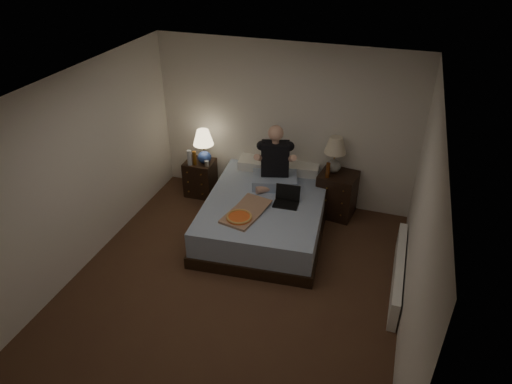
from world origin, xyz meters
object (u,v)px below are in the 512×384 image
(person, at_px, (275,157))
(laptop, at_px, (286,197))
(water_bottle, at_px, (190,158))
(beer_bottle_left, at_px, (194,158))
(lamp_left, at_px, (204,147))
(beer_bottle_right, at_px, (328,170))
(pizza_box, at_px, (239,218))
(nightstand_right, at_px, (337,194))
(nightstand_left, at_px, (200,178))
(soda_can, at_px, (207,163))
(radiator, at_px, (398,272))
(lamp_right, at_px, (335,155))
(bed, at_px, (265,214))

(person, relative_size, laptop, 2.74)
(water_bottle, bearing_deg, beer_bottle_left, 21.83)
(lamp_left, bearing_deg, beer_bottle_left, -135.81)
(beer_bottle_right, relative_size, person, 0.25)
(laptop, height_order, pizza_box, laptop)
(person, bearing_deg, laptop, -72.30)
(nightstand_right, bearing_deg, laptop, -117.98)
(lamp_left, bearing_deg, person, -11.50)
(nightstand_left, height_order, beer_bottle_right, beer_bottle_right)
(soda_can, relative_size, beer_bottle_right, 0.43)
(water_bottle, bearing_deg, soda_can, 7.35)
(nightstand_right, xyz_separation_m, lamp_left, (-2.12, -0.10, 0.52))
(beer_bottle_left, height_order, beer_bottle_right, beer_bottle_right)
(water_bottle, bearing_deg, lamp_left, 37.20)
(water_bottle, distance_m, soda_can, 0.28)
(person, xyz_separation_m, pizza_box, (-0.19, -1.01, -0.42))
(radiator, bearing_deg, beer_bottle_left, 160.77)
(lamp_right, xyz_separation_m, radiator, (1.10, -1.39, -0.78))
(nightstand_right, bearing_deg, water_bottle, -166.17)
(lamp_right, relative_size, beer_bottle_right, 2.43)
(laptop, xyz_separation_m, radiator, (1.59, -0.54, -0.46))
(water_bottle, distance_m, pizza_box, 1.67)
(bed, height_order, beer_bottle_left, beer_bottle_left)
(bed, height_order, nightstand_left, nightstand_left)
(bed, xyz_separation_m, laptop, (0.32, -0.07, 0.39))
(pizza_box, bearing_deg, nightstand_right, 63.49)
(water_bottle, height_order, soda_can, water_bottle)
(water_bottle, height_order, beer_bottle_right, beer_bottle_right)
(soda_can, height_order, beer_bottle_left, beer_bottle_left)
(bed, height_order, beer_bottle_right, beer_bottle_right)
(water_bottle, bearing_deg, beer_bottle_right, 2.85)
(beer_bottle_right, bearing_deg, person, -163.69)
(lamp_right, bearing_deg, nightstand_left, -175.93)
(laptop, distance_m, radiator, 1.74)
(bed, bearing_deg, laptop, -17.82)
(bed, relative_size, lamp_right, 3.85)
(pizza_box, bearing_deg, water_bottle, 149.50)
(water_bottle, bearing_deg, bed, -19.33)
(lamp_right, bearing_deg, lamp_left, -175.81)
(water_bottle, xyz_separation_m, pizza_box, (1.24, -1.12, -0.14))
(water_bottle, xyz_separation_m, person, (1.42, -0.11, 0.29))
(laptop, xyz_separation_m, pizza_box, (-0.49, -0.55, -0.08))
(beer_bottle_left, distance_m, beer_bottle_right, 2.09)
(beer_bottle_right, xyz_separation_m, pizza_box, (-0.92, -1.23, -0.23))
(nightstand_left, xyz_separation_m, lamp_right, (2.12, 0.15, 0.68))
(person, bearing_deg, lamp_left, 152.98)
(person, relative_size, radiator, 0.58)
(soda_can, xyz_separation_m, beer_bottle_right, (1.89, 0.07, 0.17))
(radiator, bearing_deg, bed, 162.26)
(water_bottle, relative_size, soda_can, 2.50)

